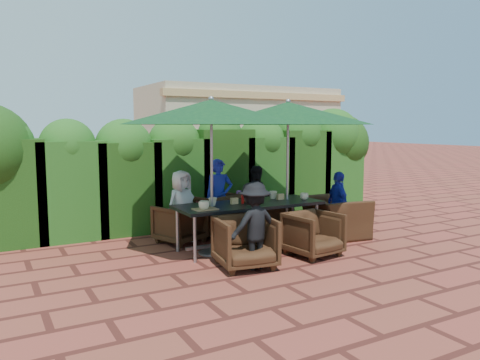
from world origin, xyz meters
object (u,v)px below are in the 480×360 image
chair_far_mid (218,213)px  chair_near_left (245,240)px  dining_table (249,207)px  chair_far_right (269,213)px  chair_end_right (335,211)px  chair_near_right (313,232)px  umbrella_left (211,112)px  chair_far_left (180,221)px  umbrella_right (288,114)px

chair_far_mid → chair_near_left: chair_far_mid is taller
dining_table → chair_far_right: bearing=42.6°
chair_near_left → chair_end_right: (2.37, 0.86, 0.07)m
chair_near_left → chair_near_right: size_ratio=1.07×
dining_table → chair_near_left: bearing=-122.9°
chair_far_right → chair_end_right: size_ratio=0.65×
dining_table → chair_near_left: chair_near_left is taller
chair_far_right → chair_near_left: size_ratio=0.87×
chair_far_right → chair_end_right: bearing=152.4°
umbrella_left → chair_end_right: (2.46, -0.04, -1.74)m
chair_far_mid → umbrella_left: bearing=40.9°
chair_near_right → umbrella_left: bearing=138.8°
chair_far_left → chair_far_mid: 0.82m
chair_near_right → chair_near_left: bearing=173.7°
dining_table → chair_far_mid: bearing=93.8°
dining_table → chair_end_right: chair_end_right is taller
chair_far_left → chair_far_right: chair_far_left is taller
chair_far_right → chair_near_left: 2.38m
chair_end_right → umbrella_left: bearing=97.5°
chair_far_right → chair_near_right: 1.81m
umbrella_right → umbrella_left: bearing=-179.1°
umbrella_right → chair_end_right: size_ratio=2.60×
chair_far_right → dining_table: bearing=64.0°
chair_end_right → chair_far_left: bearing=78.9°
umbrella_right → chair_end_right: bearing=-3.8°
chair_far_left → chair_end_right: chair_end_right is taller
umbrella_right → chair_end_right: (1.01, -0.07, -1.74)m
umbrella_left → chair_far_right: 2.64m
umbrella_right → chair_far_right: bearing=77.1°
umbrella_right → chair_near_left: 2.45m
chair_far_mid → umbrella_right: bearing=110.2°
chair_near_right → chair_end_right: size_ratio=0.69×
umbrella_left → chair_far_left: (-0.19, 0.90, -1.84)m
dining_table → chair_end_right: (1.78, -0.05, -0.20)m
chair_near_right → chair_far_left: bearing=122.9°
umbrella_left → chair_near_right: (1.32, -0.89, -1.84)m
chair_near_right → chair_far_right: bearing=72.3°
dining_table → umbrella_left: 1.68m
umbrella_right → chair_far_right: (0.20, 0.87, -1.86)m
umbrella_left → chair_end_right: bearing=-1.0°
chair_near_right → chair_end_right: bearing=29.1°
dining_table → umbrella_right: bearing=1.1°
umbrella_right → chair_far_right: umbrella_right is taller
chair_far_mid → chair_far_left: bearing=-8.1°
chair_far_right → chair_near_left: bearing=70.6°
umbrella_left → umbrella_right: 1.44m
chair_far_right → chair_near_left: chair_near_left is taller
chair_far_right → umbrella_left: bearing=49.9°
chair_far_mid → chair_near_left: size_ratio=1.06×
umbrella_right → chair_far_mid: umbrella_right is taller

